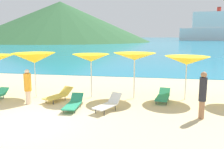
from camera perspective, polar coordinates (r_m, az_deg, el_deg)
ground_plane at (r=18.53m, az=-4.42°, el=-0.94°), size 50.00×100.00×0.30m
ocean_water at (r=237.82m, az=9.02°, el=8.67°), size 650.00×440.00×0.02m
headland_hill at (r=134.97m, az=-12.59°, el=12.63°), size 99.82×99.82×21.92m
umbrella_4 at (r=12.56m, az=-18.71°, el=3.90°), size 2.29×2.29×2.36m
umbrella_5 at (r=11.93m, az=-5.22°, el=4.11°), size 2.07×2.07×2.29m
umbrella_6 at (r=11.74m, az=5.61°, el=4.45°), size 2.34×2.34×2.37m
umbrella_7 at (r=12.07m, az=18.04°, el=3.31°), size 2.28×2.28×2.22m
lounge_chair_0 at (r=11.76m, az=12.50°, el=-5.27°), size 0.83×1.72×0.53m
lounge_chair_2 at (r=10.49m, az=-9.55°, el=-7.07°), size 0.64×1.65×0.55m
lounge_chair_4 at (r=10.02m, az=-0.95°, el=-7.25°), size 1.13×1.57×0.69m
lounge_chair_7 at (r=11.88m, az=-13.07°, el=-4.99°), size 1.14×1.73×0.59m
beachgoer_0 at (r=11.59m, az=-20.13°, el=-2.65°), size 0.33×0.33×1.68m
beachgoer_1 at (r=9.59m, az=21.53°, el=-4.38°), size 0.28×0.28×1.87m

